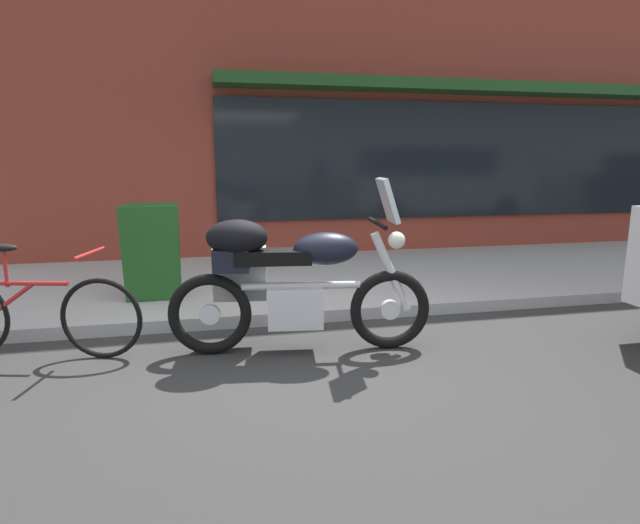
% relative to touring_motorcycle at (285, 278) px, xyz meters
% --- Properties ---
extents(ground_plane, '(80.00, 80.00, 0.00)m').
position_rel_touring_motorcycle_xyz_m(ground_plane, '(0.17, -0.38, -0.61)').
color(ground_plane, '#2B2B2B').
extents(touring_motorcycle, '(2.13, 0.83, 1.41)m').
position_rel_touring_motorcycle_xyz_m(touring_motorcycle, '(0.00, 0.00, 0.00)').
color(touring_motorcycle, black).
rests_on(touring_motorcycle, ground_plane).
extents(parked_bicycle, '(1.67, 0.58, 0.92)m').
position_rel_touring_motorcycle_xyz_m(parked_bicycle, '(-1.96, 0.26, -0.25)').
color(parked_bicycle, black).
rests_on(parked_bicycle, ground_plane).
extents(sandwich_board_sign, '(0.55, 0.42, 0.99)m').
position_rel_touring_motorcycle_xyz_m(sandwich_board_sign, '(-1.16, 1.39, 0.01)').
color(sandwich_board_sign, '#1E511E').
rests_on(sandwich_board_sign, sidewalk_curb).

